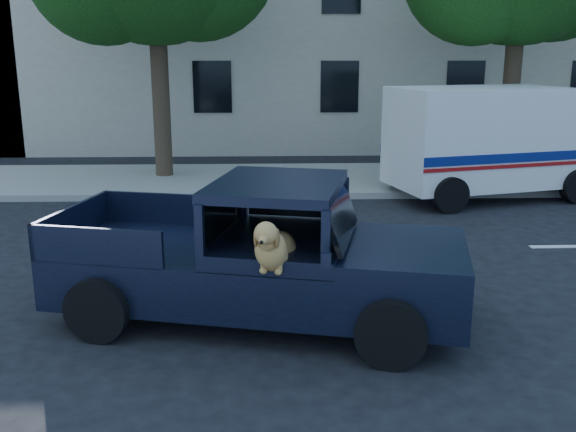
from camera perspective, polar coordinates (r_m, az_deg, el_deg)
name	(u,v)px	position (r m, az deg, el deg)	size (l,w,h in m)	color
ground	(381,334)	(7.87, 8.23, -10.36)	(120.00, 120.00, 0.00)	black
far_sidewalk	(318,179)	(16.59, 2.70, 3.27)	(60.00, 4.00, 0.15)	gray
lane_stripes	(461,248)	(11.43, 15.16, -2.73)	(21.60, 0.14, 0.01)	silver
building_main	(388,16)	(23.95, 8.84, 17.18)	(26.00, 6.00, 9.00)	beige
pickup_truck	(252,273)	(8.01, -3.21, -5.12)	(5.29, 3.09, 1.78)	black
mail_truck	(488,150)	(15.31, 17.35, 5.58)	(4.97, 3.28, 2.51)	silver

